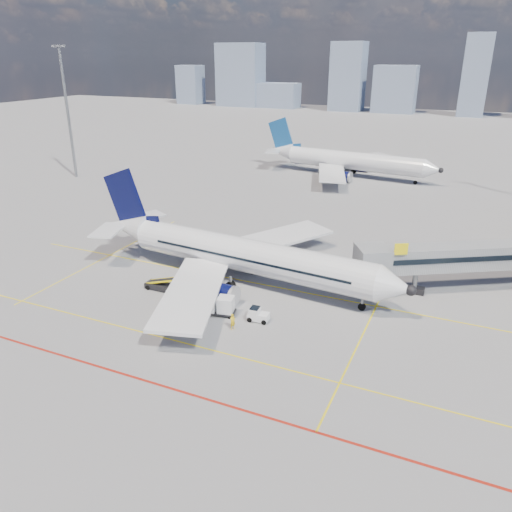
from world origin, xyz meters
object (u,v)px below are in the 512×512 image
at_px(cargo_dolly, 217,305).
at_px(belt_loader, 163,285).
at_px(baggage_tug, 257,315).
at_px(main_aircraft, 237,254).
at_px(second_aircraft, 347,161).
at_px(ramp_worker, 233,322).

distance_m(cargo_dolly, belt_loader, 8.37).
bearing_deg(baggage_tug, main_aircraft, 123.60).
distance_m(second_aircraft, belt_loader, 61.93).
height_order(second_aircraft, ramp_worker, second_aircraft).
distance_m(main_aircraft, belt_loader, 8.81).
relative_size(baggage_tug, belt_loader, 0.40).
relative_size(second_aircraft, ramp_worker, 23.92).
height_order(main_aircraft, ramp_worker, main_aircraft).
xyz_separation_m(main_aircraft, ramp_worker, (4.47, -9.94, -2.43)).
height_order(main_aircraft, second_aircraft, main_aircraft).
bearing_deg(ramp_worker, belt_loader, 90.12).
xyz_separation_m(belt_loader, ramp_worker, (10.69, -4.31, 0.24)).
height_order(baggage_tug, cargo_dolly, cargo_dolly).
distance_m(main_aircraft, ramp_worker, 11.17).
bearing_deg(second_aircraft, main_aircraft, -81.26).
relative_size(second_aircraft, belt_loader, 7.20).
height_order(second_aircraft, belt_loader, second_aircraft).
bearing_deg(main_aircraft, baggage_tug, -46.79).
xyz_separation_m(cargo_dolly, belt_loader, (-8.01, 2.36, -0.50)).
xyz_separation_m(cargo_dolly, ramp_worker, (2.68, -1.95, -0.26)).
bearing_deg(second_aircraft, baggage_tug, -76.22).
xyz_separation_m(baggage_tug, belt_loader, (-12.15, 1.94, -0.11)).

